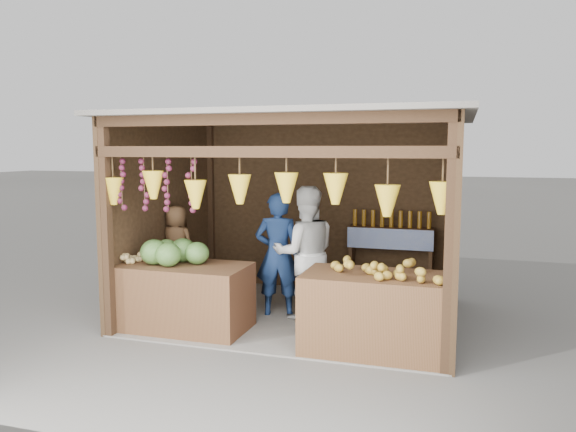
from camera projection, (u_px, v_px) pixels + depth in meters
The scene contains 12 objects.
ground at pixel (299, 316), 7.52m from camera, with size 80.00×80.00×0.00m, color #514F49.
stall_structure at pixel (296, 192), 7.29m from camera, with size 4.30×3.30×2.66m.
back_shelf at pixel (391, 241), 8.33m from camera, with size 1.25×0.32×1.32m.
counter_left at pixel (181, 297), 6.93m from camera, with size 1.66×0.85×0.82m, color #4D2B19.
counter_right at pixel (377, 314), 6.12m from camera, with size 1.61×0.85×0.88m, color #4C3119.
stool at pixel (178, 295), 8.03m from camera, with size 0.33×0.33×0.31m, color black.
man_standing at pixel (278, 255), 7.44m from camera, with size 0.61×0.40×1.66m, color #14264D.
woman_standing at pixel (305, 253), 7.31m from camera, with size 0.85×0.66×1.76m, color silver.
vendor_seated at pixel (177, 245), 7.94m from camera, with size 0.55×0.36×1.13m, color brown.
melon_pile at pixel (173, 251), 6.92m from camera, with size 1.00×0.50×0.32m, color #234B14, non-canonical shape.
tanfruit_pile at pixel (132, 258), 6.96m from camera, with size 0.34×0.40×0.13m, color #AA8E4E, non-canonical shape.
mango_pile at pixel (386, 266), 5.99m from camera, with size 1.40×0.64×0.22m, color #C85B1A, non-canonical shape.
Camera 1 is at (2.02, -7.02, 2.24)m, focal length 35.00 mm.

